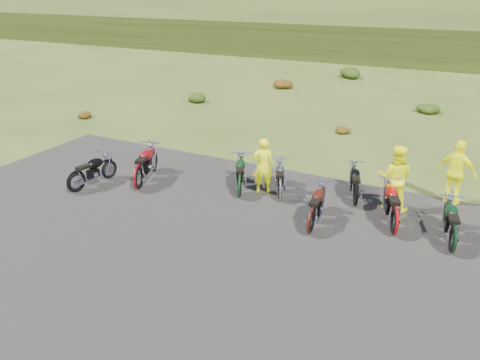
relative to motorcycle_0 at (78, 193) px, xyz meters
The scene contains 21 objects.
ground 6.01m from the motorcycle_0, ahead, with size 300.00×300.00×0.00m, color #384918.
gravel_pad 6.12m from the motorcycle_0, 12.44° to the right, with size 20.00×12.00×0.04m, color black.
hill_slope 51.03m from the motorcycle_0, 83.28° to the left, with size 300.00×46.00×3.00m, color #2E3913, non-canonical shape.
hill_plateau 110.84m from the motorcycle_0, 86.91° to the left, with size 300.00×90.00×9.17m, color #2E3913.
shrub_0 9.00m from the motorcycle_0, 132.04° to the left, with size 0.77×0.77×0.45m, color #5E2E0B.
shrub_1 12.39m from the motorcycle_0, 104.61° to the left, with size 1.03×1.03×0.61m, color #1E340D.
shrub_2 17.29m from the motorcycle_0, 90.74° to the left, with size 1.30×1.30×0.77m, color #5E2E0B.
shrub_3 22.74m from the motorcycle_0, 83.24° to the left, with size 1.56×1.56×0.92m, color #1E340D.
shrub_4 11.35m from the motorcycle_0, 60.56° to the left, with size 0.77×0.77×0.45m, color #5E2E0B.
shrub_5 17.39m from the motorcycle_0, 60.82° to the left, with size 1.03×1.03×0.61m, color #1E340D.
motorcycle_0 is the anchor object (origin of this frame).
motorcycle_1 1.89m from the motorcycle_0, 33.86° to the left, with size 2.26×0.75×1.18m, color maroon, non-canonical shape.
motorcycle_2 5.07m from the motorcycle_0, 22.95° to the left, with size 2.01×0.67×1.05m, color black, non-canonical shape.
motorcycle_3 6.29m from the motorcycle_0, 21.67° to the left, with size 1.88×0.63×0.99m, color #9C9CA0, non-canonical shape.
motorcycle_4 7.37m from the motorcycle_0, ahead, with size 2.00×0.67×1.05m, color #41130A, non-canonical shape.
motorcycle_5 8.49m from the motorcycle_0, 20.41° to the left, with size 1.92×0.64×1.00m, color black, non-canonical shape.
motorcycle_6 9.42m from the motorcycle_0, 10.63° to the left, with size 2.15×0.72×1.13m, color #9F0B0C, non-canonical shape.
motorcycle_7 10.77m from the motorcycle_0, ahead, with size 1.99×0.66×1.04m, color black, non-canonical shape.
person_middle 5.83m from the motorcycle_0, 26.77° to the left, with size 0.64×0.42×1.76m, color #FDFF0D.
person_right_a 9.54m from the motorcycle_0, 19.90° to the left, with size 0.93×0.73×1.92m, color #FDFF0D.
person_right_b 11.39m from the motorcycle_0, 23.02° to the left, with size 1.13×0.47×1.93m, color #FDFF0D.
Camera 1 is at (4.56, -10.21, 6.05)m, focal length 35.00 mm.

